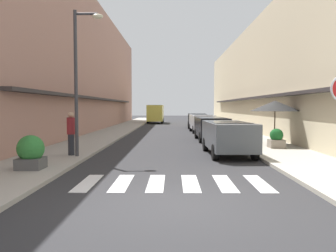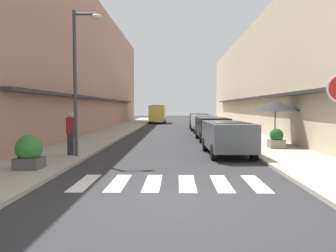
# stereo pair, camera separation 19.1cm
# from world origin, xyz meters

# --- Properties ---
(ground_plane) EXTENTS (112.84, 112.84, 0.00)m
(ground_plane) POSITION_xyz_m (0.00, 20.52, 0.00)
(ground_plane) COLOR #2B2B2D
(sidewalk_left) EXTENTS (2.96, 71.81, 0.12)m
(sidewalk_left) POSITION_xyz_m (-4.94, 20.52, 0.06)
(sidewalk_left) COLOR #9E998E
(sidewalk_left) RESTS_ON ground_plane
(sidewalk_right) EXTENTS (2.96, 71.81, 0.12)m
(sidewalk_right) POSITION_xyz_m (4.94, 20.52, 0.06)
(sidewalk_right) COLOR #ADA899
(sidewalk_right) RESTS_ON ground_plane
(building_row_left) EXTENTS (5.50, 48.16, 11.14)m
(building_row_left) POSITION_xyz_m (-8.91, 22.08, 5.57)
(building_row_left) COLOR #A87A6B
(building_row_left) RESTS_ON ground_plane
(building_row_right) EXTENTS (5.50, 48.16, 8.97)m
(building_row_right) POSITION_xyz_m (8.91, 22.08, 4.48)
(building_row_right) COLOR beige
(building_row_right) RESTS_ON ground_plane
(crosswalk) EXTENTS (5.20, 2.20, 0.01)m
(crosswalk) POSITION_xyz_m (-0.00, 2.07, 0.01)
(crosswalk) COLOR silver
(crosswalk) RESTS_ON ground_plane
(parked_car_near) EXTENTS (1.93, 4.41, 1.47)m
(parked_car_near) POSITION_xyz_m (2.41, 7.62, 0.92)
(parked_car_near) COLOR #4C5156
(parked_car_near) RESTS_ON ground_plane
(parked_car_mid) EXTENTS (1.89, 4.35, 1.47)m
(parked_car_mid) POSITION_xyz_m (2.41, 14.15, 0.92)
(parked_car_mid) COLOR black
(parked_car_mid) RESTS_ON ground_plane
(parked_car_far) EXTENTS (1.95, 4.08, 1.47)m
(parked_car_far) POSITION_xyz_m (2.41, 21.10, 0.92)
(parked_car_far) COLOR silver
(parked_car_far) RESTS_ON ground_plane
(parked_car_distant) EXTENTS (1.94, 4.54, 1.47)m
(parked_car_distant) POSITION_xyz_m (2.41, 26.91, 0.92)
(parked_car_distant) COLOR black
(parked_car_distant) RESTS_ON ground_plane
(delivery_van) EXTENTS (2.04, 5.42, 2.37)m
(delivery_van) POSITION_xyz_m (-2.26, 37.42, 1.41)
(delivery_van) COLOR #D8CC4C
(delivery_van) RESTS_ON ground_plane
(street_lamp) EXTENTS (1.19, 0.28, 5.85)m
(street_lamp) POSITION_xyz_m (-3.73, 6.46, 3.66)
(street_lamp) COLOR #38383D
(street_lamp) RESTS_ON sidewalk_left
(cafe_umbrella) EXTENTS (2.58, 2.58, 2.33)m
(cafe_umbrella) POSITION_xyz_m (5.38, 10.83, 2.17)
(cafe_umbrella) COLOR #262626
(cafe_umbrella) RESTS_ON sidewalk_right
(planter_corner) EXTENTS (0.86, 0.86, 1.09)m
(planter_corner) POSITION_xyz_m (-4.59, 3.57, 0.66)
(planter_corner) COLOR #4C4C4C
(planter_corner) RESTS_ON sidewalk_left
(planter_midblock) EXTENTS (0.71, 0.71, 0.95)m
(planter_midblock) POSITION_xyz_m (5.06, 9.41, 0.56)
(planter_midblock) COLOR gray
(planter_midblock) RESTS_ON sidewalk_right
(pedestrian_walking_near) EXTENTS (0.34, 0.34, 1.80)m
(pedestrian_walking_near) POSITION_xyz_m (-4.22, 6.73, 1.07)
(pedestrian_walking_near) COLOR #282B33
(pedestrian_walking_near) RESTS_ON sidewalk_left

